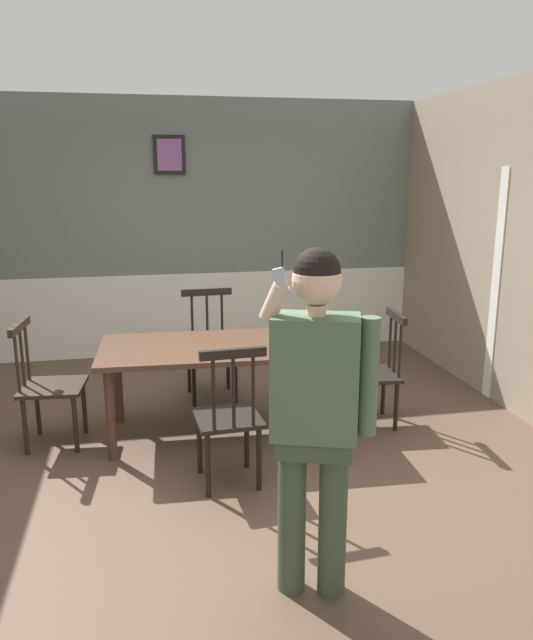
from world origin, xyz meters
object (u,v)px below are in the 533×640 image
object	(u,v)px
dining_table	(218,355)
chair_by_doorway	(211,348)
chair_at_table_head	(48,385)
chair_opposite_corner	(375,371)
chair_near_window	(229,417)
person_figure	(316,403)

from	to	relation	value
dining_table	chair_by_doorway	world-z (taller)	chair_by_doorway
chair_by_doorway	chair_at_table_head	size ratio (longest dim) A/B	1.02
chair_at_table_head	chair_opposite_corner	world-z (taller)	chair_at_table_head
chair_near_window	chair_by_doorway	world-z (taller)	chair_near_window
chair_opposite_corner	person_figure	xyz separation A→B (m)	(-1.08, -1.94, 0.55)
chair_near_window	chair_by_doorway	bearing A→B (deg)	83.74
chair_at_table_head	chair_near_window	bearing A→B (deg)	59.78
chair_at_table_head	person_figure	distance (m)	2.62
dining_table	chair_at_table_head	distance (m)	1.31
person_figure	dining_table	bearing A→B (deg)	-64.84
chair_at_table_head	dining_table	bearing A→B (deg)	92.74
dining_table	chair_near_window	world-z (taller)	chair_near_window
chair_by_doorway	chair_near_window	bearing A→B (deg)	85.48
chair_at_table_head	chair_opposite_corner	size ratio (longest dim) A/B	1.03
chair_by_doorway	chair_opposite_corner	distance (m)	1.56
chair_at_table_head	chair_opposite_corner	bearing A→B (deg)	92.75
person_figure	chair_opposite_corner	bearing A→B (deg)	-100.17
chair_by_doorway	chair_at_table_head	xyz separation A→B (m)	(-1.33, -0.79, 0.01)
dining_table	person_figure	xyz separation A→B (m)	(0.22, -2.00, 0.35)
dining_table	chair_opposite_corner	world-z (taller)	chair_opposite_corner
chair_by_doorway	person_figure	world-z (taller)	person_figure
chair_by_doorway	chair_at_table_head	distance (m)	1.55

